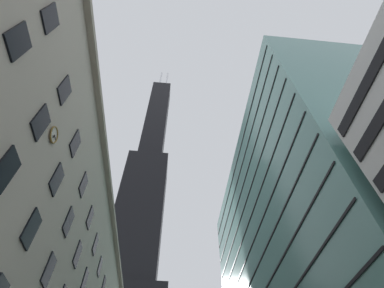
# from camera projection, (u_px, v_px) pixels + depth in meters

# --- Properties ---
(dark_skyscraper) EXTENTS (27.76, 27.76, 224.65)m
(dark_skyscraper) POSITION_uv_depth(u_px,v_px,m) (135.00, 247.00, 112.85)
(dark_skyscraper) COLOR black
(dark_skyscraper) RESTS_ON ground
(glass_office_midrise) EXTENTS (18.27, 52.92, 51.55)m
(glass_office_midrise) POSITION_uv_depth(u_px,v_px,m) (310.00, 263.00, 45.45)
(glass_office_midrise) COLOR slate
(glass_office_midrise) RESTS_ON ground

